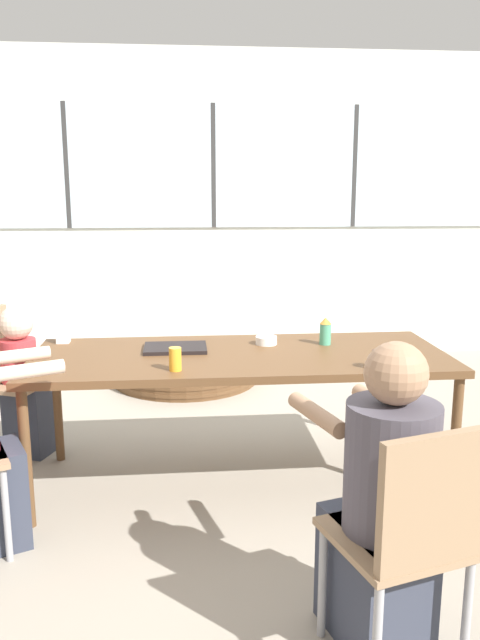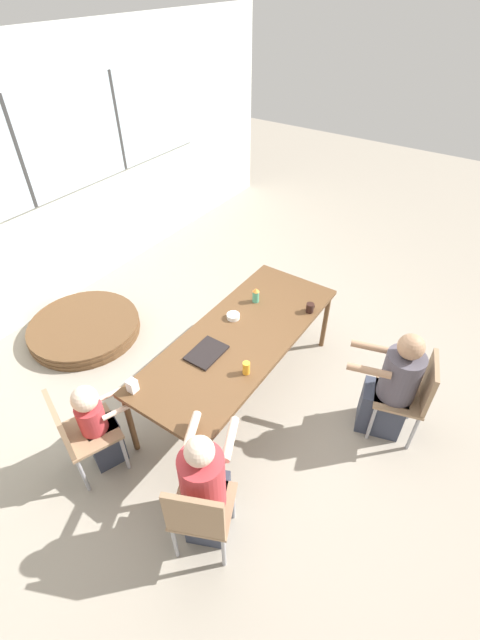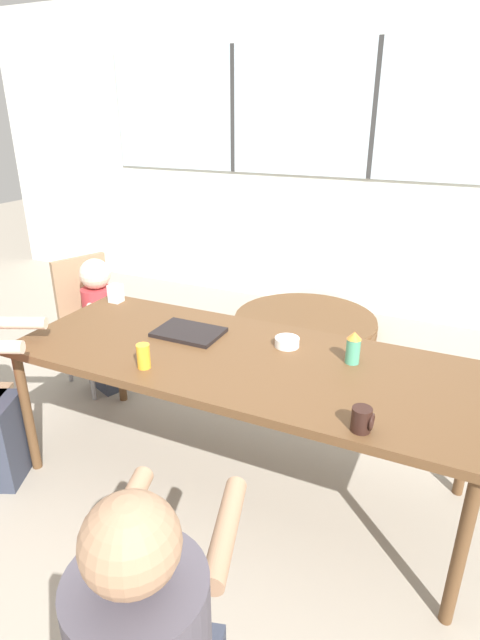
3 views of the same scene
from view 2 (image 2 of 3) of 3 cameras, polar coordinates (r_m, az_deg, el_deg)
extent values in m
plane|color=gray|center=(4.26, 0.00, -9.34)|extent=(16.00, 16.00, 0.00)
cube|color=silver|center=(5.13, -26.35, 15.14)|extent=(8.40, 0.06, 2.80)
cube|color=silver|center=(4.97, -27.39, 18.95)|extent=(5.20, 0.02, 1.09)
cube|color=#333333|center=(4.97, -27.35, 18.95)|extent=(0.04, 0.01, 1.09)
cube|color=#333333|center=(5.69, -15.97, 23.95)|extent=(0.04, 0.01, 1.09)
cube|color=brown|center=(3.75, 0.00, -2.33)|extent=(2.17, 0.85, 0.04)
cylinder|color=brown|center=(3.37, -4.87, -19.41)|extent=(0.05, 0.05, 0.69)
cylinder|color=brown|center=(4.57, 11.29, -0.16)|extent=(0.05, 0.05, 0.69)
cylinder|color=brown|center=(3.70, -14.36, -13.23)|extent=(0.05, 0.05, 0.69)
cylinder|color=brown|center=(4.81, 3.22, 3.10)|extent=(0.05, 0.05, 0.69)
cube|color=#937556|center=(3.13, -4.92, -23.48)|extent=(0.53, 0.53, 0.03)
cube|color=#937556|center=(2.86, -6.15, -24.65)|extent=(0.19, 0.36, 0.42)
cylinder|color=#99999E|center=(3.44, -6.93, -22.13)|extent=(0.03, 0.03, 0.43)
cylinder|color=#99999E|center=(3.39, -0.91, -23.17)|extent=(0.03, 0.03, 0.43)
cylinder|color=#99999E|center=(3.30, -8.69, -27.21)|extent=(0.03, 0.03, 0.43)
cylinder|color=#99999E|center=(3.25, -2.19, -28.43)|extent=(0.03, 0.03, 0.43)
cube|color=#937556|center=(3.88, 20.44, -9.43)|extent=(0.50, 0.50, 0.03)
cube|color=#937556|center=(3.75, 23.92, -7.68)|extent=(0.38, 0.14, 0.42)
cylinder|color=#99999E|center=(3.92, 17.09, -12.97)|extent=(0.03, 0.03, 0.43)
cylinder|color=#99999E|center=(4.14, 17.49, -9.32)|extent=(0.03, 0.03, 0.43)
cylinder|color=#99999E|center=(3.97, 22.05, -13.82)|extent=(0.03, 0.03, 0.43)
cylinder|color=#99999E|center=(4.19, 22.12, -10.17)|extent=(0.03, 0.03, 0.43)
cube|color=#937556|center=(3.62, -19.31, -13.85)|extent=(0.52, 0.52, 0.03)
cube|color=#937556|center=(3.44, -22.96, -12.77)|extent=(0.17, 0.37, 0.42)
cylinder|color=#99999E|center=(3.91, -17.05, -13.11)|extent=(0.03, 0.03, 0.43)
cylinder|color=#99999E|center=(3.71, -15.11, -16.75)|extent=(0.03, 0.03, 0.43)
cylinder|color=#99999E|center=(3.90, -21.80, -15.03)|extent=(0.03, 0.03, 0.43)
cylinder|color=#99999E|center=(3.69, -20.19, -18.83)|extent=(0.03, 0.03, 0.43)
cube|color=#333847|center=(3.37, -4.26, -23.62)|extent=(0.43, 0.39, 0.45)
cylinder|color=#B23338|center=(2.93, -5.02, -20.59)|extent=(0.30, 0.30, 0.48)
sphere|color=beige|center=(2.64, -5.45, -17.03)|extent=(0.19, 0.19, 0.19)
cylinder|color=beige|center=(2.97, -6.54, -14.73)|extent=(0.32, 0.19, 0.06)
cylinder|color=beige|center=(2.93, -1.30, -15.57)|extent=(0.32, 0.19, 0.06)
cube|color=#333847|center=(4.03, 18.30, -11.16)|extent=(0.37, 0.43, 0.45)
cylinder|color=#4C4751|center=(3.71, 20.65, -6.97)|extent=(0.31, 0.31, 0.44)
sphere|color=#A37A5B|center=(3.49, 21.86, -3.33)|extent=(0.21, 0.21, 0.21)
cylinder|color=#A37A5B|center=(3.50, 16.80, -6.48)|extent=(0.15, 0.34, 0.06)
cylinder|color=#A37A5B|center=(3.71, 17.17, -3.48)|extent=(0.15, 0.34, 0.06)
cube|color=#333847|center=(3.79, -17.41, -15.30)|extent=(0.30, 0.27, 0.45)
cylinder|color=#B23338|center=(3.51, -19.20, -12.24)|extent=(0.21, 0.21, 0.25)
sphere|color=beige|center=(3.34, -20.03, -9.84)|extent=(0.20, 0.20, 0.20)
cylinder|color=beige|center=(3.55, -17.19, -9.60)|extent=(0.23, 0.12, 0.04)
cylinder|color=beige|center=(3.43, -16.07, -11.65)|extent=(0.23, 0.12, 0.04)
cube|color=black|center=(3.58, -4.49, -4.37)|extent=(0.33, 0.24, 0.02)
cylinder|color=black|center=(4.02, 9.31, 1.61)|extent=(0.07, 0.07, 0.09)
torus|color=black|center=(4.04, 9.54, 1.88)|extent=(0.01, 0.06, 0.06)
cylinder|color=#4CA57F|center=(4.08, 2.11, 3.15)|extent=(0.06, 0.06, 0.12)
cone|color=orange|center=(4.04, 2.14, 4.02)|extent=(0.07, 0.07, 0.03)
cylinder|color=gold|center=(3.39, 0.84, -6.42)|extent=(0.06, 0.06, 0.11)
cube|color=silver|center=(3.37, -14.16, -8.49)|extent=(0.07, 0.07, 0.11)
cylinder|color=white|center=(3.91, -0.91, 0.51)|extent=(0.12, 0.12, 0.04)
cylinder|color=brown|center=(5.15, -19.86, -1.51)|extent=(1.21, 1.21, 0.03)
cylinder|color=brown|center=(5.13, -19.94, -1.26)|extent=(1.22, 1.22, 0.03)
cylinder|color=brown|center=(5.11, -20.01, -1.01)|extent=(1.21, 1.21, 0.03)
cylinder|color=brown|center=(5.09, -20.08, -0.76)|extent=(1.22, 1.22, 0.03)
cylinder|color=brown|center=(5.07, -20.16, -0.50)|extent=(1.21, 1.21, 0.03)
camera|label=1|loc=(3.06, 56.08, -15.05)|focal=35.00mm
camera|label=3|loc=(3.51, 36.24, 7.55)|focal=28.00mm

